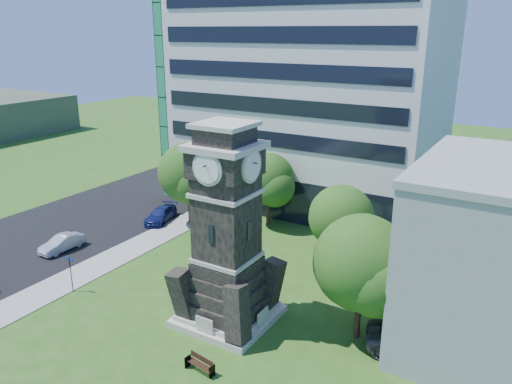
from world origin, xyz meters
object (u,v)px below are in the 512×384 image
Objects in this scene: clock_tower at (227,240)px; park_bench at (200,364)px; car_street_mid at (62,243)px; car_street_north at (161,215)px; car_east_lot at (418,341)px; street_sign at (71,270)px.

clock_tower reaches higher than park_bench.
car_street_mid is 9.40m from car_street_north.
car_east_lot reaches higher than park_bench.
street_sign is at bearing -89.49° from car_street_north.
clock_tower is 17.82m from car_street_mid.
car_street_mid is 19.73m from park_bench.
car_street_north is 0.77× the size of car_east_lot.
clock_tower is 3.26× the size of car_street_mid.
park_bench is at bearing 113.71° from car_east_lot.
park_bench is at bearing -58.53° from car_street_north.
car_street_north is at bearing 58.02° from car_east_lot.
street_sign reaches higher than car_east_lot.
clock_tower reaches higher than car_street_north.
car_east_lot is at bearing 47.07° from park_bench.
clock_tower reaches higher than street_sign.
car_east_lot is 3.37× the size of park_bench.
clock_tower is at bearing 11.88° from street_sign.
street_sign is at bearing 88.64° from car_east_lot.
car_street_north is 1.70× the size of street_sign.
park_bench is 0.66× the size of street_sign.
car_east_lot reaches higher than car_street_mid.
car_east_lot is at bearing 11.42° from street_sign.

